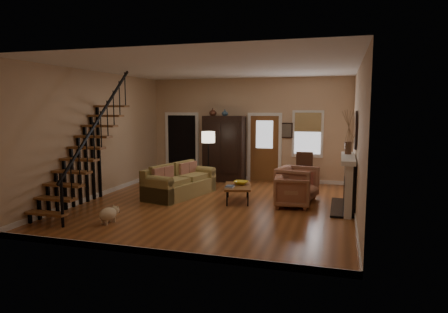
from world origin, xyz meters
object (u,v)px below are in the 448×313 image
(armoire, at_px, (224,149))
(armchair_left, at_px, (292,192))
(coffee_table, at_px, (238,194))
(armchair_right, at_px, (297,184))
(side_chair, at_px, (304,170))
(floor_lamp, at_px, (208,160))
(sofa, at_px, (180,181))

(armoire, distance_m, armchair_left, 3.85)
(armoire, xyz_separation_m, coffee_table, (1.14, -2.68, -0.84))
(armchair_right, bearing_deg, coffee_table, 124.20)
(side_chair, bearing_deg, floor_lamp, -155.89)
(floor_lamp, xyz_separation_m, side_chair, (2.63, 1.18, -0.33))
(side_chair, bearing_deg, armchair_left, -90.59)
(coffee_table, bearing_deg, armchair_left, -6.04)
(coffee_table, bearing_deg, side_chair, 60.28)
(coffee_table, height_order, armchair_right, armchair_right)
(armchair_left, height_order, armchair_right, armchair_right)
(coffee_table, height_order, side_chair, side_chair)
(armchair_left, bearing_deg, sofa, 78.01)
(armchair_left, bearing_deg, floor_lamp, 55.10)
(armchair_left, relative_size, armchair_right, 0.87)
(coffee_table, xyz_separation_m, side_chair, (1.41, 2.48, 0.30))
(armchair_right, distance_m, floor_lamp, 2.76)
(armoire, relative_size, coffee_table, 1.94)
(sofa, relative_size, side_chair, 2.10)
(armchair_left, xyz_separation_m, armchair_right, (0.04, 0.74, 0.06))
(armoire, distance_m, floor_lamp, 1.39)
(coffee_table, xyz_separation_m, armchair_left, (1.39, -0.15, 0.17))
(armchair_right, relative_size, side_chair, 0.93)
(armchair_left, bearing_deg, side_chair, -6.35)
(armoire, height_order, side_chair, armoire)
(armoire, relative_size, floor_lamp, 1.25)
(armoire, xyz_separation_m, armchair_right, (2.56, -2.09, -0.62))
(sofa, xyz_separation_m, side_chair, (3.05, 2.29, 0.11))
(coffee_table, bearing_deg, sofa, 173.61)
(armoire, xyz_separation_m, side_chair, (2.55, -0.20, -0.54))
(coffee_table, xyz_separation_m, armchair_right, (1.43, 0.59, 0.22))
(armoire, distance_m, sofa, 2.63)
(armchair_right, xyz_separation_m, floor_lamp, (-2.64, 0.71, 0.41))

